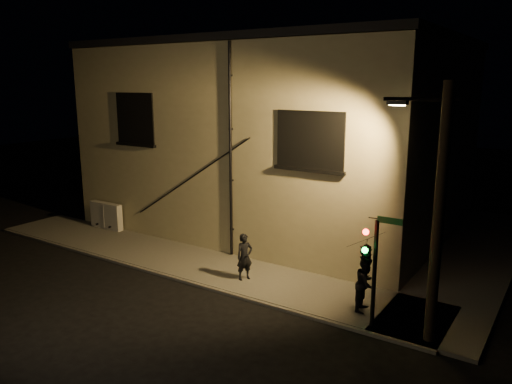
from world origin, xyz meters
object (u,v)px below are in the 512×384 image
Objects in this scene: utility_cabinet at (106,216)px; traffic_signal at (367,253)px; pedestrian_b at (366,284)px; streetlamp_pole at (436,210)px; pedestrian_a at (245,257)px.

traffic_signal is (13.89, -2.51, 1.58)m from utility_cabinet.
streetlamp_pole reaches higher than pedestrian_b.
pedestrian_a is at bearing 86.03° from pedestrian_b.
utility_cabinet is 9.21m from pedestrian_a.
traffic_signal is at bearing -10.25° from utility_cabinet.
streetlamp_pole is at bearing -67.32° from pedestrian_a.
traffic_signal is (0.34, -0.97, 1.35)m from pedestrian_b.
streetlamp_pole is at bearing -112.69° from pedestrian_b.
utility_cabinet is 0.58× the size of traffic_signal.
utility_cabinet is 0.27× the size of streetlamp_pole.
traffic_signal is at bearing -72.64° from pedestrian_a.
pedestrian_b is 3.50m from streetlamp_pole.
pedestrian_a is 0.24× the size of streetlamp_pole.
pedestrian_b is 1.69m from traffic_signal.
utility_cabinet is 14.21m from traffic_signal.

